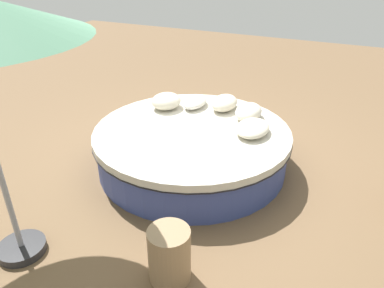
# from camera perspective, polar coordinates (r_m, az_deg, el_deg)

# --- Properties ---
(ground_plane) EXTENTS (16.00, 16.00, 0.00)m
(ground_plane) POSITION_cam_1_polar(r_m,az_deg,el_deg) (4.84, -0.00, -3.29)
(ground_plane) COLOR brown
(round_bed) EXTENTS (2.47, 2.47, 0.53)m
(round_bed) POSITION_cam_1_polar(r_m,az_deg,el_deg) (4.70, -0.00, -0.49)
(round_bed) COLOR #38478C
(round_bed) RESTS_ON ground_plane
(throw_pillow_0) EXTENTS (0.55, 0.39, 0.14)m
(throw_pillow_0) POSITION_cam_1_polar(r_m,az_deg,el_deg) (4.51, 9.39, 2.46)
(throw_pillow_0) COLOR beige
(throw_pillow_0) RESTS_ON round_bed
(throw_pillow_1) EXTENTS (0.49, 0.33, 0.20)m
(throw_pillow_1) POSITION_cam_1_polar(r_m,az_deg,el_deg) (4.88, 8.78, 4.97)
(throw_pillow_1) COLOR silver
(throw_pillow_1) RESTS_ON round_bed
(throw_pillow_2) EXTENTS (0.49, 0.34, 0.20)m
(throw_pillow_2) POSITION_cam_1_polar(r_m,az_deg,el_deg) (5.14, 5.04, 6.40)
(throw_pillow_2) COLOR beige
(throw_pillow_2) RESTS_ON round_bed
(throw_pillow_3) EXTENTS (0.49, 0.28, 0.15)m
(throw_pillow_3) POSITION_cam_1_polar(r_m,az_deg,el_deg) (5.22, 0.51, 6.56)
(throw_pillow_3) COLOR white
(throw_pillow_3) RESTS_ON round_bed
(throw_pillow_4) EXTENTS (0.45, 0.40, 0.21)m
(throw_pillow_4) POSITION_cam_1_polar(r_m,az_deg,el_deg) (5.17, -4.03, 6.68)
(throw_pillow_4) COLOR beige
(throw_pillow_4) RESTS_ON round_bed
(side_table) EXTENTS (0.36, 0.36, 0.51)m
(side_table) POSITION_cam_1_polar(r_m,az_deg,el_deg) (3.23, -3.53, -16.82)
(side_table) COLOR #997A56
(side_table) RESTS_ON ground_plane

